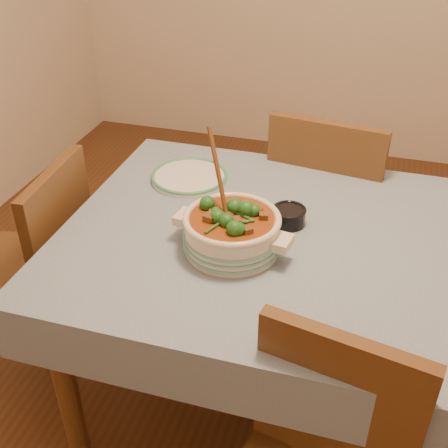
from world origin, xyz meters
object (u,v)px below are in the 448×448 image
Objects in this scene: condiment_bowl at (289,215)px; chair_far at (326,205)px; dining_table at (330,269)px; stew_casserole at (232,229)px; chair_left at (41,262)px; white_plate at (189,177)px.

condiment_bowl is 0.58m from chair_far.
dining_table is 4.58× the size of stew_casserole.
dining_table is at bearing -26.27° from condiment_bowl.
dining_table is 12.13× the size of condiment_bowl.
chair_left is (-0.74, 0.06, -0.33)m from stew_casserole.
stew_casserole is at bearing -159.15° from dining_table.
chair_far reaches higher than chair_left.
chair_far is at bearing 82.13° from condiment_bowl.
chair_far is at bearing 35.62° from white_plate.
stew_casserole is 0.41× the size of chair_left.
chair_far is (-0.08, 0.60, -0.13)m from dining_table.
chair_far is 1.14m from chair_left.
condiment_bowl is at bearing -24.56° from white_plate.
dining_table is 1.78× the size of chair_far.
dining_table is 0.62m from white_plate.
chair_far reaches higher than dining_table.
white_plate is (-0.55, 0.26, 0.10)m from dining_table.
white_plate is 0.31× the size of chair_left.
chair_far is 1.06× the size of chair_left.
white_plate is at bearing 125.61° from stew_casserole.
white_plate is at bearing 154.96° from dining_table.
stew_casserole is 0.81m from chair_left.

